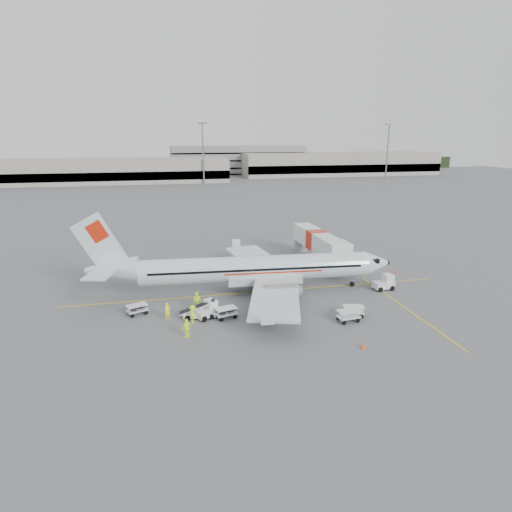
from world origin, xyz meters
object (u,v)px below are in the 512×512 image
Objects in this scene: jet_bridge at (317,247)px; belt_loader at (199,307)px; aircraft at (256,252)px; tug_mid at (281,310)px; tug_fore at (384,282)px; tug_aft at (206,309)px.

jet_bridge is 24.31m from belt_loader.
aircraft reaches higher than belt_loader.
tug_mid is at bearing -8.58° from belt_loader.
belt_loader is 1.80× the size of tug_fore.
tug_aft is (-17.46, -16.30, -1.40)m from jet_bridge.
tug_aft is (-7.21, 1.66, -0.02)m from tug_mid.
aircraft is 2.01× the size of jet_bridge.
belt_loader is 0.78m from tug_aft.
jet_bridge is 23.93m from tug_aft.
tug_mid is at bearing -163.65° from tug_fore.
tug_aft is at bearing -139.18° from jet_bridge.
aircraft is at bearing 45.28° from belt_loader.
belt_loader is at bearing -135.37° from aircraft.
aircraft is 9.81m from tug_aft.
belt_loader is 22.26m from tug_fore.
tug_aft is at bearing -131.49° from aircraft.
tug_fore is 21.59m from tug_aft.
tug_fore is (3.81, -12.58, -1.36)m from jet_bridge.
tug_fore is at bearing -20.80° from tug_aft.
tug_mid is (-10.25, -17.96, -1.39)m from jet_bridge.
tug_fore is at bearing 13.72° from belt_loader.
tug_fore is at bearing -75.38° from jet_bridge.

